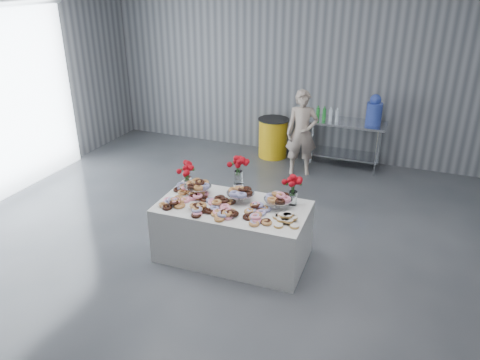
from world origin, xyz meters
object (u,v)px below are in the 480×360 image
at_px(water_jug, 374,111).
at_px(person, 302,133).
at_px(trash_barrel, 273,138).
at_px(prep_table, 344,136).
at_px(display_table, 233,231).

height_order(water_jug, person, person).
bearing_deg(trash_barrel, prep_table, 0.00).
bearing_deg(water_jug, display_table, -108.74).
xyz_separation_m(prep_table, water_jug, (0.50, -0.00, 0.53)).
height_order(display_table, prep_table, prep_table).
distance_m(prep_table, person, 0.91).
bearing_deg(display_table, prep_table, 78.59).
xyz_separation_m(display_table, person, (0.08, 3.02, 0.40)).
xyz_separation_m(display_table, trash_barrel, (-0.66, 3.64, 0.02)).
height_order(person, trash_barrel, person).
relative_size(display_table, water_jug, 3.43).
height_order(prep_table, water_jug, water_jug).
relative_size(display_table, trash_barrel, 2.42).
height_order(display_table, water_jug, water_jug).
bearing_deg(display_table, person, 88.42).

